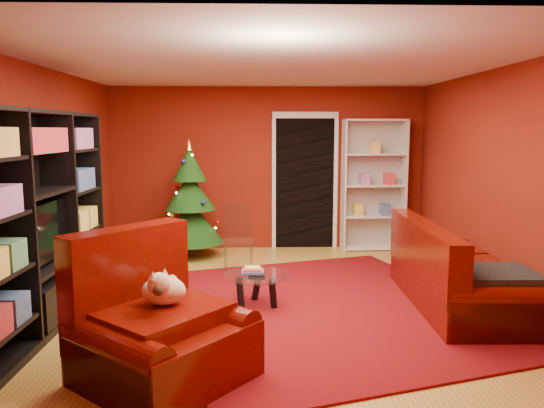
{
  "coord_description": "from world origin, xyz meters",
  "views": [
    {
      "loc": [
        -0.19,
        -5.78,
        1.92
      ],
      "look_at": [
        0.0,
        0.4,
        1.05
      ],
      "focal_mm": 35.0,
      "sensor_mm": 36.0,
      "label": 1
    }
  ],
  "objects_px": {
    "armchair": "(164,323)",
    "gift_box_teal": "(149,258)",
    "dog": "(164,291)",
    "christmas_tree": "(190,200)",
    "sofa": "(460,264)",
    "acrylic_chair": "(238,242)",
    "media_unit": "(38,221)",
    "gift_box_red": "(180,246)",
    "white_bookshelf": "(374,185)",
    "coffee_table": "(257,290)",
    "rug": "(324,307)"
  },
  "relations": [
    {
      "from": "armchair",
      "to": "gift_box_teal",
      "type": "bearing_deg",
      "value": 53.69
    },
    {
      "from": "dog",
      "to": "christmas_tree",
      "type": "bearing_deg",
      "value": 44.53
    },
    {
      "from": "gift_box_teal",
      "to": "sofa",
      "type": "height_order",
      "value": "sofa"
    },
    {
      "from": "armchair",
      "to": "acrylic_chair",
      "type": "distance_m",
      "value": 3.17
    },
    {
      "from": "media_unit",
      "to": "armchair",
      "type": "bearing_deg",
      "value": -39.39
    },
    {
      "from": "gift_box_red",
      "to": "white_bookshelf",
      "type": "xyz_separation_m",
      "value": [
        3.08,
        0.15,
        0.94
      ]
    },
    {
      "from": "coffee_table",
      "to": "gift_box_teal",
      "type": "bearing_deg",
      "value": 132.61
    },
    {
      "from": "media_unit",
      "to": "acrylic_chair",
      "type": "relative_size",
      "value": 3.29
    },
    {
      "from": "armchair",
      "to": "acrylic_chair",
      "type": "relative_size",
      "value": 1.43
    },
    {
      "from": "coffee_table",
      "to": "gift_box_red",
      "type": "bearing_deg",
      "value": 114.7
    },
    {
      "from": "gift_box_teal",
      "to": "sofa",
      "type": "xyz_separation_m",
      "value": [
        3.69,
        -1.65,
        0.31
      ]
    },
    {
      "from": "sofa",
      "to": "rug",
      "type": "bearing_deg",
      "value": 91.7
    },
    {
      "from": "gift_box_red",
      "to": "acrylic_chair",
      "type": "relative_size",
      "value": 0.24
    },
    {
      "from": "gift_box_teal",
      "to": "dog",
      "type": "xyz_separation_m",
      "value": [
        0.77,
        -3.23,
        0.53
      ]
    },
    {
      "from": "rug",
      "to": "sofa",
      "type": "bearing_deg",
      "value": 0.26
    },
    {
      "from": "christmas_tree",
      "to": "sofa",
      "type": "bearing_deg",
      "value": -36.89
    },
    {
      "from": "media_unit",
      "to": "gift_box_teal",
      "type": "xyz_separation_m",
      "value": [
        0.61,
        2.12,
        -0.89
      ]
    },
    {
      "from": "dog",
      "to": "acrylic_chair",
      "type": "relative_size",
      "value": 0.48
    },
    {
      "from": "gift_box_red",
      "to": "armchair",
      "type": "relative_size",
      "value": 0.17
    },
    {
      "from": "rug",
      "to": "gift_box_teal",
      "type": "bearing_deg",
      "value": 143.18
    },
    {
      "from": "christmas_tree",
      "to": "gift_box_red",
      "type": "relative_size",
      "value": 9.02
    },
    {
      "from": "dog",
      "to": "acrylic_chair",
      "type": "xyz_separation_m",
      "value": [
        0.47,
        3.07,
        -0.28
      ]
    },
    {
      "from": "media_unit",
      "to": "christmas_tree",
      "type": "bearing_deg",
      "value": 70.18
    },
    {
      "from": "white_bookshelf",
      "to": "sofa",
      "type": "bearing_deg",
      "value": -84.72
    },
    {
      "from": "media_unit",
      "to": "sofa",
      "type": "height_order",
      "value": "media_unit"
    },
    {
      "from": "media_unit",
      "to": "white_bookshelf",
      "type": "distance_m",
      "value": 5.15
    },
    {
      "from": "media_unit",
      "to": "white_bookshelf",
      "type": "xyz_separation_m",
      "value": [
        3.96,
        3.29,
        -0.01
      ]
    },
    {
      "from": "gift_box_teal",
      "to": "white_bookshelf",
      "type": "height_order",
      "value": "white_bookshelf"
    },
    {
      "from": "media_unit",
      "to": "sofa",
      "type": "xyz_separation_m",
      "value": [
        4.29,
        0.47,
        -0.58
      ]
    },
    {
      "from": "white_bookshelf",
      "to": "dog",
      "type": "bearing_deg",
      "value": -121.85
    },
    {
      "from": "christmas_tree",
      "to": "gift_box_teal",
      "type": "relative_size",
      "value": 5.59
    },
    {
      "from": "white_bookshelf",
      "to": "acrylic_chair",
      "type": "distance_m",
      "value": 2.58
    },
    {
      "from": "rug",
      "to": "sofa",
      "type": "height_order",
      "value": "sofa"
    },
    {
      "from": "gift_box_red",
      "to": "white_bookshelf",
      "type": "distance_m",
      "value": 3.23
    },
    {
      "from": "rug",
      "to": "white_bookshelf",
      "type": "bearing_deg",
      "value": 67.99
    },
    {
      "from": "rug",
      "to": "media_unit",
      "type": "distance_m",
      "value": 3.04
    },
    {
      "from": "gift_box_teal",
      "to": "coffee_table",
      "type": "xyz_separation_m",
      "value": [
        1.48,
        -1.61,
        0.03
      ]
    },
    {
      "from": "gift_box_red",
      "to": "coffee_table",
      "type": "height_order",
      "value": "coffee_table"
    },
    {
      "from": "rug",
      "to": "coffee_table",
      "type": "bearing_deg",
      "value": 176.5
    },
    {
      "from": "dog",
      "to": "sofa",
      "type": "height_order",
      "value": "sofa"
    },
    {
      "from": "gift_box_red",
      "to": "acrylic_chair",
      "type": "xyz_separation_m",
      "value": [
        0.97,
        -1.19,
        0.32
      ]
    },
    {
      "from": "media_unit",
      "to": "coffee_table",
      "type": "height_order",
      "value": "media_unit"
    },
    {
      "from": "sofa",
      "to": "acrylic_chair",
      "type": "distance_m",
      "value": 2.87
    },
    {
      "from": "dog",
      "to": "coffee_table",
      "type": "xyz_separation_m",
      "value": [
        0.71,
        1.62,
        -0.5
      ]
    },
    {
      "from": "media_unit",
      "to": "coffee_table",
      "type": "xyz_separation_m",
      "value": [
        2.09,
        0.51,
        -0.86
      ]
    },
    {
      "from": "gift_box_red",
      "to": "dog",
      "type": "bearing_deg",
      "value": -83.31
    },
    {
      "from": "rug",
      "to": "gift_box_teal",
      "type": "height_order",
      "value": "gift_box_teal"
    },
    {
      "from": "dog",
      "to": "rug",
      "type": "bearing_deg",
      "value": -2.04
    },
    {
      "from": "media_unit",
      "to": "coffee_table",
      "type": "bearing_deg",
      "value": 14.74
    },
    {
      "from": "dog",
      "to": "sofa",
      "type": "relative_size",
      "value": 0.18
    }
  ]
}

